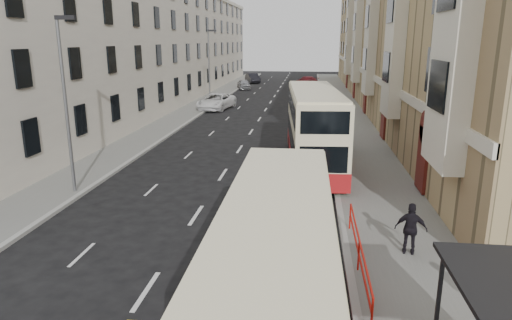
# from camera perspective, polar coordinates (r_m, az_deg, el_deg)

# --- Properties ---
(pavement_right) EXTENTS (4.00, 120.00, 0.15)m
(pavement_right) POSITION_cam_1_polar(r_m,az_deg,el_deg) (38.26, 11.76, 3.89)
(pavement_right) COLOR slate
(pavement_right) RESTS_ON ground
(pavement_left) EXTENTS (3.00, 120.00, 0.15)m
(pavement_left) POSITION_cam_1_polar(r_m,az_deg,el_deg) (39.98, -11.00, 4.39)
(pavement_left) COLOR slate
(pavement_left) RESTS_ON ground
(kerb_right) EXTENTS (0.25, 120.00, 0.15)m
(kerb_right) POSITION_cam_1_polar(r_m,az_deg,el_deg) (38.13, 8.76, 3.99)
(kerb_right) COLOR #9C9C97
(kerb_right) RESTS_ON ground
(kerb_left) EXTENTS (0.25, 120.00, 0.15)m
(kerb_left) POSITION_cam_1_polar(r_m,az_deg,el_deg) (39.56, -8.93, 4.38)
(kerb_left) COLOR #9C9C97
(kerb_left) RESTS_ON ground
(road_markings) EXTENTS (10.00, 110.00, 0.01)m
(road_markings) POSITION_cam_1_polar(r_m,az_deg,el_deg) (53.13, 1.74, 7.12)
(road_markings) COLOR silver
(road_markings) RESTS_ON ground
(terrace_right) EXTENTS (10.75, 79.00, 15.25)m
(terrace_right) POSITION_cam_1_polar(r_m,az_deg,el_deg) (53.82, 18.38, 14.52)
(terrace_right) COLOR tan
(terrace_right) RESTS_ON ground
(terrace_left) EXTENTS (9.18, 79.00, 13.25)m
(terrace_left) POSITION_cam_1_polar(r_m,az_deg,el_deg) (55.94, -12.41, 13.87)
(terrace_left) COLOR beige
(terrace_left) RESTS_ON ground
(guard_railing) EXTENTS (0.06, 6.56, 1.01)m
(guard_railing) POSITION_cam_1_polar(r_m,az_deg,el_deg) (14.71, 12.75, -10.80)
(guard_railing) COLOR red
(guard_railing) RESTS_ON pavement_right
(street_lamp_near) EXTENTS (0.93, 0.18, 8.00)m
(street_lamp_near) POSITION_cam_1_polar(r_m,az_deg,el_deg) (22.46, -22.67, 7.32)
(street_lamp_near) COLOR slate
(street_lamp_near) RESTS_ON pavement_left
(street_lamp_far) EXTENTS (0.93, 0.18, 8.00)m
(street_lamp_far) POSITION_cam_1_polar(r_m,az_deg,el_deg) (50.71, -5.85, 11.93)
(street_lamp_far) COLOR slate
(street_lamp_far) RESTS_ON pavement_left
(double_decker_front) EXTENTS (2.37, 9.99, 3.97)m
(double_decker_front) POSITION_cam_1_polar(r_m,az_deg,el_deg) (9.93, 2.43, -16.11)
(double_decker_front) COLOR beige
(double_decker_front) RESTS_ON ground
(double_decker_rear) EXTENTS (3.42, 11.36, 4.47)m
(double_decker_rear) POSITION_cam_1_polar(r_m,az_deg,el_deg) (25.93, 7.22, 3.92)
(double_decker_rear) COLOR beige
(double_decker_rear) RESTS_ON ground
(pedestrian_mid) EXTENTS (0.84, 0.72, 1.52)m
(pedestrian_mid) POSITION_cam_1_polar(r_m,az_deg,el_deg) (13.47, 28.85, -14.68)
(pedestrian_mid) COLOR black
(pedestrian_mid) RESTS_ON pavement_right
(pedestrian_far) EXTENTS (1.11, 0.63, 1.78)m
(pedestrian_far) POSITION_cam_1_polar(r_m,az_deg,el_deg) (16.16, 18.80, -8.15)
(pedestrian_far) COLOR black
(pedestrian_far) RESTS_ON pavement_right
(white_van) EXTENTS (3.72, 6.31, 1.65)m
(white_van) POSITION_cam_1_polar(r_m,az_deg,el_deg) (48.50, -5.00, 7.30)
(white_van) COLOR white
(white_van) RESTS_ON ground
(car_silver) EXTENTS (2.77, 4.50, 1.43)m
(car_silver) POSITION_cam_1_polar(r_m,az_deg,el_deg) (68.34, -1.54, 9.44)
(car_silver) COLOR #929499
(car_silver) RESTS_ON ground
(car_dark) EXTENTS (3.30, 5.13, 1.60)m
(car_dark) POSITION_cam_1_polar(r_m,az_deg,el_deg) (78.72, -0.42, 10.21)
(car_dark) COLOR black
(car_dark) RESTS_ON ground
(car_red) EXTENTS (3.98, 5.76, 1.55)m
(car_red) POSITION_cam_1_polar(r_m,az_deg,el_deg) (73.48, 6.41, 9.77)
(car_red) COLOR maroon
(car_red) RESTS_ON ground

